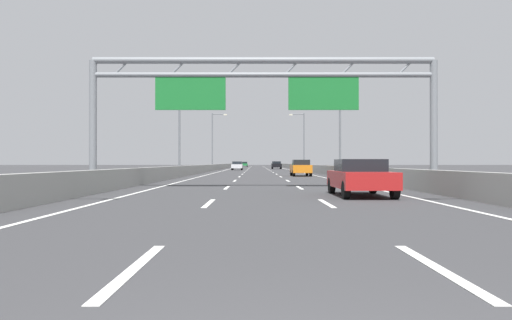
{
  "coord_description": "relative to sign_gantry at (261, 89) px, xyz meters",
  "views": [
    {
      "loc": [
        -0.36,
        -2.18,
        1.26
      ],
      "look_at": [
        -0.21,
        69.97,
        1.61
      ],
      "focal_mm": 33.66,
      "sensor_mm": 36.0,
      "label": 1
    }
  ],
  "objects": [
    {
      "name": "lane_dash_left_3",
      "position": [
        -1.73,
        9.5,
        -4.83
      ],
      "size": [
        0.16,
        3.0,
        0.01
      ],
      "primitive_type": "cube",
      "color": "white",
      "rests_on": "ground_plane"
    },
    {
      "name": "barrier_right",
      "position": [
        6.97,
        89.0,
        -4.36
      ],
      "size": [
        0.45,
        220.0,
        0.95
      ],
      "color": "#9E9E99",
      "rests_on": "ground_plane"
    },
    {
      "name": "streetlamp_right_far",
      "position": [
        7.54,
        57.23,
        0.56
      ],
      "size": [
        2.58,
        0.28,
        9.5
      ],
      "color": "slate",
      "rests_on": "ground_plane"
    },
    {
      "name": "lane_dash_right_1",
      "position": [
        1.87,
        -8.5,
        -4.83
      ],
      "size": [
        0.16,
        3.0,
        0.01
      ],
      "primitive_type": "cube",
      "color": "white",
      "rests_on": "ground_plane"
    },
    {
      "name": "lane_dash_right_16",
      "position": [
        1.87,
        126.5,
        -4.83
      ],
      "size": [
        0.16,
        3.0,
        0.01
      ],
      "primitive_type": "cube",
      "color": "white",
      "rests_on": "ground_plane"
    },
    {
      "name": "green_car",
      "position": [
        -3.64,
        113.36,
        -4.1
      ],
      "size": [
        1.9,
        4.62,
        1.42
      ],
      "color": "#1E7A38",
      "rests_on": "ground_plane"
    },
    {
      "name": "lane_dash_right_6",
      "position": [
        1.87,
        36.5,
        -4.83
      ],
      "size": [
        0.16,
        3.0,
        0.01
      ],
      "primitive_type": "cube",
      "color": "white",
      "rests_on": "ground_plane"
    },
    {
      "name": "lane_dash_right_2",
      "position": [
        1.87,
        0.5,
        -4.83
      ],
      "size": [
        0.16,
        3.0,
        0.01
      ],
      "primitive_type": "cube",
      "color": "white",
      "rests_on": "ground_plane"
    },
    {
      "name": "edge_line_left",
      "position": [
        -5.18,
        67.0,
        -4.83
      ],
      "size": [
        0.16,
        176.0,
        0.01
      ],
      "primitive_type": "cube",
      "color": "white",
      "rests_on": "ground_plane"
    },
    {
      "name": "lane_dash_left_13",
      "position": [
        -1.73,
        99.5,
        -4.83
      ],
      "size": [
        0.16,
        3.0,
        0.01
      ],
      "primitive_type": "cube",
      "color": "white",
      "rests_on": "ground_plane"
    },
    {
      "name": "lane_dash_left_4",
      "position": [
        -1.73,
        18.5,
        -4.83
      ],
      "size": [
        0.16,
        3.0,
        0.01
      ],
      "primitive_type": "cube",
      "color": "white",
      "rests_on": "ground_plane"
    },
    {
      "name": "lane_dash_right_11",
      "position": [
        1.87,
        81.5,
        -4.83
      ],
      "size": [
        0.16,
        3.0,
        0.01
      ],
      "primitive_type": "cube",
      "color": "white",
      "rests_on": "ground_plane"
    },
    {
      "name": "ground_plane",
      "position": [
        0.07,
        79.0,
        -4.83
      ],
      "size": [
        260.0,
        260.0,
        0.0
      ],
      "primitive_type": "plane",
      "color": "#38383A"
    },
    {
      "name": "lane_dash_left_15",
      "position": [
        -1.73,
        117.5,
        -4.83
      ],
      "size": [
        0.16,
        3.0,
        0.01
      ],
      "primitive_type": "cube",
      "color": "white",
      "rests_on": "ground_plane"
    },
    {
      "name": "lane_dash_left_11",
      "position": [
        -1.73,
        81.5,
        -4.83
      ],
      "size": [
        0.16,
        3.0,
        0.01
      ],
      "primitive_type": "cube",
      "color": "white",
      "rests_on": "ground_plane"
    },
    {
      "name": "lane_dash_right_17",
      "position": [
        1.87,
        135.5,
        -4.83
      ],
      "size": [
        0.16,
        3.0,
        0.01
      ],
      "primitive_type": "cube",
      "color": "white",
      "rests_on": "ground_plane"
    },
    {
      "name": "lane_dash_right_12",
      "position": [
        1.87,
        90.5,
        -4.83
      ],
      "size": [
        0.16,
        3.0,
        0.01
      ],
      "primitive_type": "cube",
      "color": "white",
      "rests_on": "ground_plane"
    },
    {
      "name": "barrier_left",
      "position": [
        -6.83,
        89.0,
        -4.36
      ],
      "size": [
        0.45,
        220.0,
        0.95
      ],
      "color": "#9E9E99",
      "rests_on": "ground_plane"
    },
    {
      "name": "lane_dash_left_5",
      "position": [
        -1.73,
        27.5,
        -4.83
      ],
      "size": [
        0.16,
        3.0,
        0.01
      ],
      "primitive_type": "cube",
      "color": "white",
      "rests_on": "ground_plane"
    },
    {
      "name": "lane_dash_left_14",
      "position": [
        -1.73,
        108.5,
        -4.83
      ],
      "size": [
        0.16,
        3.0,
        0.01
      ],
      "primitive_type": "cube",
      "color": "white",
      "rests_on": "ground_plane"
    },
    {
      "name": "streetlamp_right_mid",
      "position": [
        7.54,
        22.7,
        0.56
      ],
      "size": [
        2.58,
        0.28,
        9.5
      ],
      "color": "slate",
      "rests_on": "ground_plane"
    },
    {
      "name": "lane_dash_left_7",
      "position": [
        -1.73,
        45.5,
        -4.83
      ],
      "size": [
        0.16,
        3.0,
        0.01
      ],
      "primitive_type": "cube",
      "color": "white",
      "rests_on": "ground_plane"
    },
    {
      "name": "black_car",
      "position": [
        3.59,
        67.59,
        -4.08
      ],
      "size": [
        1.82,
        4.28,
        1.45
      ],
      "color": "black",
      "rests_on": "ground_plane"
    },
    {
      "name": "white_car",
      "position": [
        -3.39,
        55.82,
        -4.11
      ],
      "size": [
        1.76,
        4.52,
        1.4
      ],
      "color": "silver",
      "rests_on": "ground_plane"
    },
    {
      "name": "lane_dash_right_13",
      "position": [
        1.87,
        99.5,
        -4.83
      ],
      "size": [
        0.16,
        3.0,
        0.01
      ],
      "primitive_type": "cube",
      "color": "white",
      "rests_on": "ground_plane"
    },
    {
      "name": "lane_dash_left_17",
      "position": [
        -1.73,
        135.5,
        -4.83
      ],
      "size": [
        0.16,
        3.0,
        0.01
      ],
      "primitive_type": "cube",
      "color": "white",
      "rests_on": "ground_plane"
    },
    {
      "name": "lane_dash_left_8",
      "position": [
        -1.73,
        54.5,
        -4.83
      ],
      "size": [
        0.16,
        3.0,
        0.01
      ],
      "primitive_type": "cube",
      "color": "white",
      "rests_on": "ground_plane"
    },
    {
      "name": "lane_dash_right_3",
      "position": [
        1.87,
        9.5,
        -4.83
      ],
      "size": [
        0.16,
        3.0,
        0.01
      ],
      "primitive_type": "cube",
      "color": "white",
      "rests_on": "ground_plane"
    },
    {
      "name": "lane_dash_right_5",
      "position": [
        1.87,
        27.5,
        -4.83
      ],
      "size": [
        0.16,
        3.0,
        0.01
      ],
      "primitive_type": "cube",
      "color": "white",
      "rests_on": "ground_plane"
    },
    {
      "name": "lane_dash_left_2",
      "position": [
        -1.73,
        0.5,
        -4.83
      ],
      "size": [
        0.16,
        3.0,
        0.01
      ],
      "primitive_type": "cube",
      "color": "white",
      "rests_on": "ground_plane"
    },
    {
      "name": "sign_gantry",
      "position": [
        0.0,
        0.0,
        0.0
      ],
      "size": [
        16.87,
        0.36,
        6.36
      ],
      "color": "gray",
      "rests_on": "ground_plane"
    },
    {
      "name": "red_car",
      "position": [
        3.62,
        -5.25,
        -4.12
      ],
      "size": [
        1.89,
        4.18,
        1.38
      ],
      "color": "red",
      "rests_on": "ground_plane"
    },
    {
      "name": "lane_dash_left_10",
      "position": [
        -1.73,
        72.5,
        -4.83
      ],
      "size": [
        0.16,
        3.0,
        0.01
      ],
      "primitive_type": "cube",
      "color": "white",
      "rests_on": "ground_plane"
    },
    {
      "name": "lane_dash_right_7",
      "position": [
        1.87,
        45.5,
        -4.83
      ],
      "size": [
        0.16,
        3.0,
        0.01
      ],
      "primitive_type": "cube",
      "color": "white",
      "rests_on": "ground_plane"
    },
    {
      "name": "lane_dash_left_1",
      "position": [
        -1.73,
        -8.5,
        -4.83
      ],
      "size": [
        0.16,
        3.0,
        0.01
      ],
      "primitive_type": "cube",
      "color": "white",
      "rests_on": "ground_plane"
    },
    {
      "name": "lane_dash_left_12",
      "position": [
        -1.73,
        90.5,
        -4.83
      ],
      "size": [
        0.16,
        3.0,
        0.01
      ],
      "primitive_type": "cube",
      "color": "white",
      "rests_on": "ground_plane"
    },
    {
      "name": "lane_dash_right_14",
      "position": [
        1.87,
        108.5,
        -4.83
      ],
      "size": [
        0.16,
        3.0,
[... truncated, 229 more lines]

